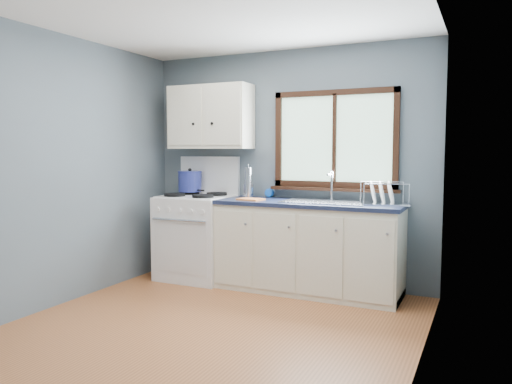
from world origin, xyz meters
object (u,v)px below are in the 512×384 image
at_px(base_cabinets, 308,252).
at_px(sink, 326,208).
at_px(skillet, 189,189).
at_px(utensil_crock, 249,190).
at_px(dish_rack, 383,198).
at_px(thermos, 248,183).
at_px(stockpot, 190,181).
at_px(gas_range, 197,234).

xyz_separation_m(base_cabinets, sink, (0.18, -0.00, 0.45)).
relative_size(skillet, utensil_crock, 1.02).
distance_m(sink, dish_rack, 0.56).
height_order(sink, thermos, thermos).
bearing_deg(dish_rack, stockpot, 159.94).
relative_size(utensil_crock, thermos, 1.10).
distance_m(gas_range, skillet, 0.54).
xyz_separation_m(sink, thermos, (-0.89, 0.09, 0.23)).
bearing_deg(thermos, utensil_crock, 113.54).
height_order(stockpot, thermos, thermos).
bearing_deg(gas_range, dish_rack, 1.95).
height_order(sink, dish_rack, sink).
bearing_deg(stockpot, base_cabinets, -4.36).
height_order(gas_range, thermos, gas_range).
xyz_separation_m(sink, stockpot, (-1.65, 0.11, 0.22)).
xyz_separation_m(sink, utensil_crock, (-0.92, 0.15, 0.14)).
distance_m(base_cabinets, stockpot, 1.62).
bearing_deg(skillet, utensil_crock, 16.73).
relative_size(base_cabinets, skillet, 4.99).
distance_m(gas_range, sink, 1.53).
height_order(gas_range, stockpot, gas_range).
height_order(sink, skillet, sink).
height_order(utensil_crock, dish_rack, utensil_crock).
xyz_separation_m(gas_range, skillet, (-0.17, 0.13, 0.49)).
relative_size(sink, dish_rack, 1.65).
xyz_separation_m(base_cabinets, thermos, (-0.71, 0.09, 0.68)).
relative_size(sink, stockpot, 2.81).
xyz_separation_m(gas_range, dish_rack, (2.03, 0.07, 0.49)).
bearing_deg(sink, utensil_crock, 170.63).
distance_m(sink, utensil_crock, 0.94).
distance_m(base_cabinets, utensil_crock, 0.96).
bearing_deg(utensil_crock, stockpot, -176.87).
relative_size(base_cabinets, sink, 2.20).
height_order(base_cabinets, skillet, skillet).
distance_m(gas_range, stockpot, 0.62).
xyz_separation_m(gas_range, base_cabinets, (1.31, 0.02, -0.08)).
bearing_deg(sink, base_cabinets, 179.87).
height_order(gas_range, skillet, gas_range).
bearing_deg(thermos, base_cabinets, -7.08).
relative_size(base_cabinets, dish_rack, 3.62).
relative_size(gas_range, skillet, 3.67).
distance_m(utensil_crock, thermos, 0.11).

